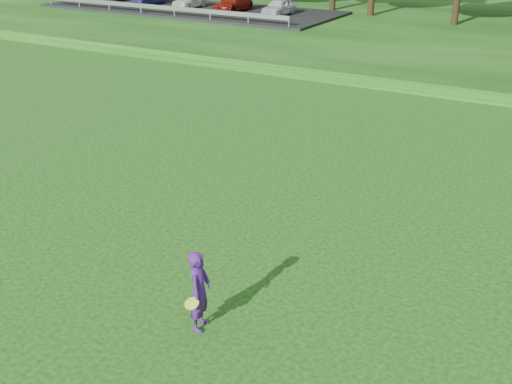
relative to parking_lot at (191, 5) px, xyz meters
The scene contains 5 objects.
ground 40.54m from the parking_lot, 54.03° to the right, with size 140.00×140.00×0.00m, color #0B3D0D.
berm 23.84m from the parking_lot, ahead, with size 130.00×30.00×0.60m, color #0B3D0D.
walking_path 27.04m from the parking_lot, 28.27° to the right, with size 130.00×1.60×0.04m, color gray.
parking_lot is the anchor object (origin of this frame).
woman 41.62m from the parking_lot, 54.43° to the right, with size 0.57×0.84×1.75m.
Camera 1 is at (6.88, -9.98, 7.86)m, focal length 45.00 mm.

